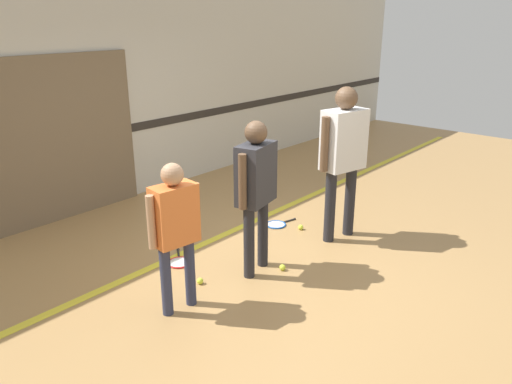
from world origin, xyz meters
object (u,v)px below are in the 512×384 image
(person_instructor, at_px, (256,182))
(racket_spare_on_floor, at_px, (179,262))
(person_student_right, at_px, (343,148))
(tennis_ball_stray_right, at_px, (301,227))
(tennis_ball_stray_left, at_px, (200,281))
(racket_second_spare, at_px, (277,224))
(person_student_left, at_px, (175,222))
(tennis_ball_by_spare_racket, at_px, (167,257))
(tennis_ball_near_instructor, at_px, (282,267))

(person_instructor, bearing_deg, racket_spare_on_floor, 107.08)
(person_student_right, bearing_deg, tennis_ball_stray_right, -62.80)
(racket_spare_on_floor, xyz_separation_m, tennis_ball_stray_left, (-0.17, -0.51, 0.02))
(racket_second_spare, height_order, tennis_ball_stray_right, tennis_ball_stray_right)
(person_student_left, bearing_deg, person_student_right, 0.88)
(person_instructor, relative_size, person_student_left, 1.15)
(person_instructor, relative_size, tennis_ball_by_spare_racket, 24.44)
(person_instructor, height_order, tennis_ball_stray_left, person_instructor)
(person_instructor, height_order, tennis_ball_by_spare_racket, person_instructor)
(person_student_left, bearing_deg, racket_spare_on_floor, 56.96)
(tennis_ball_near_instructor, xyz_separation_m, tennis_ball_stray_left, (-0.77, 0.45, 0.00))
(tennis_ball_by_spare_racket, relative_size, tennis_ball_stray_left, 1.00)
(person_student_right, relative_size, racket_second_spare, 3.77)
(person_student_right, distance_m, tennis_ball_by_spare_racket, 2.36)
(tennis_ball_by_spare_racket, bearing_deg, tennis_ball_stray_left, -100.00)
(person_instructor, height_order, racket_second_spare, person_instructor)
(racket_spare_on_floor, bearing_deg, tennis_ball_near_instructor, -109.83)
(person_student_left, distance_m, person_student_right, 2.34)
(racket_second_spare, bearing_deg, tennis_ball_stray_left, -154.72)
(tennis_ball_by_spare_racket, distance_m, tennis_ball_stray_left, 0.67)
(person_student_left, height_order, tennis_ball_near_instructor, person_student_left)
(racket_spare_on_floor, xyz_separation_m, racket_second_spare, (1.52, -0.17, -0.00))
(person_student_right, bearing_deg, tennis_ball_near_instructor, 13.06)
(tennis_ball_by_spare_racket, bearing_deg, racket_second_spare, -11.33)
(person_instructor, bearing_deg, racket_second_spare, 16.18)
(person_instructor, distance_m, person_student_right, 1.32)
(person_instructor, xyz_separation_m, person_student_left, (-1.02, 0.05, -0.13))
(tennis_ball_near_instructor, bearing_deg, tennis_ball_by_spare_racket, 120.43)
(racket_second_spare, distance_m, tennis_ball_stray_right, 0.33)
(tennis_ball_near_instructor, distance_m, tennis_ball_stray_right, 1.10)
(tennis_ball_by_spare_racket, relative_size, tennis_ball_stray_right, 1.00)
(tennis_ball_near_instructor, height_order, tennis_ball_stray_left, same)
(person_student_right, bearing_deg, tennis_ball_stray_left, -0.60)
(person_instructor, bearing_deg, tennis_ball_by_spare_racket, 105.56)
(racket_spare_on_floor, bearing_deg, tennis_ball_stray_left, -159.90)
(racket_spare_on_floor, relative_size, tennis_ball_stray_right, 6.99)
(person_student_left, relative_size, person_student_right, 0.77)
(person_student_right, height_order, tennis_ball_stray_right, person_student_right)
(tennis_ball_near_instructor, relative_size, tennis_ball_by_spare_racket, 1.00)
(person_instructor, distance_m, tennis_ball_by_spare_racket, 1.40)
(racket_spare_on_floor, relative_size, racket_second_spare, 0.95)
(tennis_ball_stray_left, bearing_deg, person_student_right, -13.42)
(person_student_left, xyz_separation_m, tennis_ball_stray_right, (2.19, 0.21, -0.84))
(racket_spare_on_floor, xyz_separation_m, tennis_ball_stray_right, (1.59, -0.49, 0.02))
(person_student_left, bearing_deg, tennis_ball_stray_right, 12.94)
(person_student_right, height_order, tennis_ball_by_spare_racket, person_student_right)
(person_instructor, relative_size, tennis_ball_stray_right, 24.44)
(racket_spare_on_floor, distance_m, tennis_ball_stray_left, 0.54)
(person_student_right, xyz_separation_m, racket_spare_on_floor, (-1.72, 0.96, -1.12))
(racket_second_spare, bearing_deg, person_student_left, -152.20)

